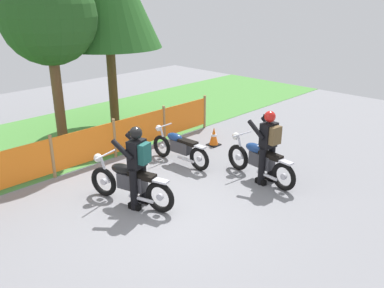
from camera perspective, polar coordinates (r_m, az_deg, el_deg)
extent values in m
cube|color=gray|center=(8.44, -5.01, -8.27)|extent=(24.00, 24.00, 0.02)
cube|color=#4C8C3D|center=(12.46, -20.80, 0.25)|extent=(24.00, 5.00, 0.01)
cylinder|color=#997547|center=(9.80, -19.24, -1.70)|extent=(0.08, 0.08, 1.05)
cylinder|color=#997547|center=(10.62, -10.96, 0.82)|extent=(0.08, 0.08, 1.05)
cylinder|color=#997547|center=(11.64, -3.99, 2.92)|extent=(0.08, 0.08, 1.05)
cylinder|color=#997547|center=(12.82, 1.80, 4.63)|extent=(0.08, 0.08, 1.05)
cube|color=orange|center=(9.48, -23.88, -2.98)|extent=(1.66, 0.02, 0.85)
cube|color=orange|center=(10.18, -14.94, -0.29)|extent=(1.66, 0.02, 0.85)
cube|color=orange|center=(11.10, -7.32, 2.02)|extent=(1.66, 0.02, 0.85)
cube|color=orange|center=(12.21, -0.96, 3.91)|extent=(1.66, 0.02, 0.85)
cylinder|color=brown|center=(11.66, -18.47, 5.98)|extent=(0.28, 0.28, 2.64)
sphere|color=#23511E|center=(11.35, -19.75, 16.70)|extent=(2.48, 2.48, 2.48)
cylinder|color=brown|center=(12.95, -11.18, 7.77)|extent=(0.28, 0.28, 2.52)
torus|color=black|center=(9.81, 6.57, -1.90)|extent=(0.19, 0.65, 0.64)
cylinder|color=silver|center=(9.81, 6.57, -1.90)|extent=(0.08, 0.15, 0.14)
torus|color=black|center=(8.97, 12.90, -4.54)|extent=(0.19, 0.65, 0.64)
cylinder|color=silver|center=(8.97, 12.90, -4.54)|extent=(0.08, 0.15, 0.14)
cube|color=#38383D|center=(9.28, 9.88, -2.24)|extent=(0.31, 0.63, 0.32)
ellipsoid|color=navy|center=(9.33, 8.91, -0.58)|extent=(0.30, 0.55, 0.22)
cube|color=black|center=(9.05, 11.13, -1.61)|extent=(0.29, 0.58, 0.10)
cube|color=silver|center=(8.83, 13.08, -2.48)|extent=(0.20, 0.38, 0.04)
cylinder|color=silver|center=(9.67, 6.89, -0.42)|extent=(0.09, 0.24, 0.57)
sphere|color=white|center=(9.69, 6.27, 1.12)|extent=(0.20, 0.20, 0.18)
cylinder|color=silver|center=(9.52, 7.14, 1.43)|extent=(0.60, 0.11, 0.03)
cylinder|color=silver|center=(9.10, 10.60, -4.44)|extent=(0.14, 0.55, 0.07)
torus|color=black|center=(8.71, -12.44, -5.25)|extent=(0.28, 0.65, 0.65)
cylinder|color=silver|center=(8.71, -12.44, -5.25)|extent=(0.10, 0.15, 0.14)
torus|color=black|center=(7.93, -4.58, -7.53)|extent=(0.28, 0.65, 0.65)
cylinder|color=silver|center=(7.93, -4.58, -7.53)|extent=(0.10, 0.15, 0.14)
cube|color=#38383D|center=(8.19, -8.49, -5.30)|extent=(0.39, 0.65, 0.32)
ellipsoid|color=black|center=(8.23, -9.87, -3.54)|extent=(0.37, 0.57, 0.22)
cube|color=black|center=(7.97, -7.11, -4.45)|extent=(0.36, 0.61, 0.10)
cube|color=silver|center=(7.77, -4.66, -5.22)|extent=(0.25, 0.39, 0.04)
cylinder|color=silver|center=(8.56, -12.28, -3.57)|extent=(0.12, 0.24, 0.58)
sphere|color=white|center=(8.57, -13.22, -1.92)|extent=(0.22, 0.22, 0.18)
cylinder|color=silver|center=(8.40, -12.25, -1.49)|extent=(0.59, 0.19, 0.03)
cylinder|color=silver|center=(8.04, -7.26, -7.74)|extent=(0.21, 0.56, 0.07)
torus|color=black|center=(10.55, -4.32, -0.32)|extent=(0.13, 0.60, 0.59)
cylinder|color=silver|center=(10.55, -4.32, -0.32)|extent=(0.06, 0.13, 0.13)
torus|color=black|center=(9.72, 1.03, -2.14)|extent=(0.13, 0.60, 0.59)
cylinder|color=silver|center=(9.72, 1.03, -2.14)|extent=(0.06, 0.13, 0.13)
cube|color=#38383D|center=(10.03, -1.57, -0.37)|extent=(0.24, 0.56, 0.30)
ellipsoid|color=navy|center=(10.10, -2.47, 1.00)|extent=(0.24, 0.49, 0.20)
cube|color=black|center=(9.82, -0.60, 0.26)|extent=(0.22, 0.53, 0.09)
cube|color=silver|center=(9.59, 1.04, -0.35)|extent=(0.16, 0.34, 0.04)
cylinder|color=silver|center=(10.41, -4.15, 0.99)|extent=(0.06, 0.22, 0.53)
sphere|color=white|center=(10.45, -4.75, 2.27)|extent=(0.17, 0.17, 0.17)
cylinder|color=silver|center=(10.29, -4.05, 2.60)|extent=(0.56, 0.05, 0.03)
cylinder|color=silver|center=(9.85, -0.90, -2.19)|extent=(0.08, 0.51, 0.06)
cylinder|color=black|center=(9.10, 9.88, -3.18)|extent=(0.17, 0.17, 0.86)
cube|color=black|center=(9.25, 9.74, -5.28)|extent=(0.14, 0.27, 0.12)
cylinder|color=black|center=(9.33, 11.19, -2.67)|extent=(0.17, 0.17, 0.86)
cube|color=black|center=(9.48, 11.04, -4.72)|extent=(0.14, 0.27, 0.12)
cube|color=black|center=(8.96, 10.84, 1.25)|extent=(0.39, 0.28, 0.56)
cylinder|color=black|center=(8.87, 9.08, 2.01)|extent=(0.16, 0.49, 0.38)
cylinder|color=black|center=(9.19, 10.95, 2.55)|extent=(0.16, 0.49, 0.38)
sphere|color=red|center=(8.83, 11.02, 3.85)|extent=(0.28, 0.28, 0.25)
cube|color=black|center=(8.89, 10.53, 4.00)|extent=(0.18, 0.05, 0.08)
cube|color=brown|center=(8.84, 11.68, 1.20)|extent=(0.30, 0.19, 0.40)
cylinder|color=black|center=(8.03, -8.28, -6.45)|extent=(0.18, 0.18, 0.86)
cube|color=black|center=(8.20, -8.15, -8.76)|extent=(0.17, 0.28, 0.12)
cylinder|color=black|center=(8.26, -6.95, -5.59)|extent=(0.18, 0.18, 0.86)
cube|color=black|center=(8.43, -6.84, -7.85)|extent=(0.17, 0.28, 0.12)
cube|color=black|center=(7.85, -7.85, -1.38)|extent=(0.41, 0.33, 0.56)
cylinder|color=black|center=(7.75, -9.92, -0.82)|extent=(0.22, 0.49, 0.38)
cylinder|color=black|center=(8.07, -8.00, 0.18)|extent=(0.22, 0.49, 0.38)
sphere|color=black|center=(7.70, -8.00, 1.56)|extent=(0.31, 0.31, 0.25)
cube|color=black|center=(7.76, -8.59, 1.67)|extent=(0.18, 0.08, 0.08)
cube|color=#194C47|center=(7.74, -6.85, -1.33)|extent=(0.31, 0.23, 0.40)
cube|color=black|center=(11.44, 3.10, -0.09)|extent=(0.32, 0.32, 0.03)
cone|color=orange|center=(11.35, 3.13, 1.16)|extent=(0.26, 0.26, 0.50)
cylinder|color=white|center=(11.34, 3.13, 1.28)|extent=(0.15, 0.15, 0.06)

